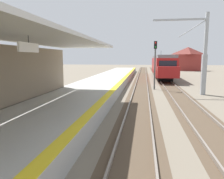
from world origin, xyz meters
The scene contains 7 objects.
station_platform centered at (-2.50, 16.00, 0.45)m, with size 5.00×80.00×0.91m.
track_pair_nearest_platform centered at (1.90, 20.00, 0.05)m, with size 2.34×120.00×0.16m.
track_pair_middle centered at (5.30, 20.00, 0.05)m, with size 2.34×120.00×0.16m.
approaching_train centered at (5.30, 38.15, 2.18)m, with size 2.93×19.60×4.76m.
rail_signal_post centered at (3.34, 23.75, 3.19)m, with size 0.32×0.34×5.20m.
catenary_pylon_far_side centered at (7.40, 21.10, 3.60)m, with size 5.00×0.40×7.50m.
distant_trackside_house centered at (13.99, 61.54, 3.34)m, with size 6.60×5.28×6.40m.
Camera 1 is at (2.19, 0.34, 3.42)m, focal length 33.94 mm.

